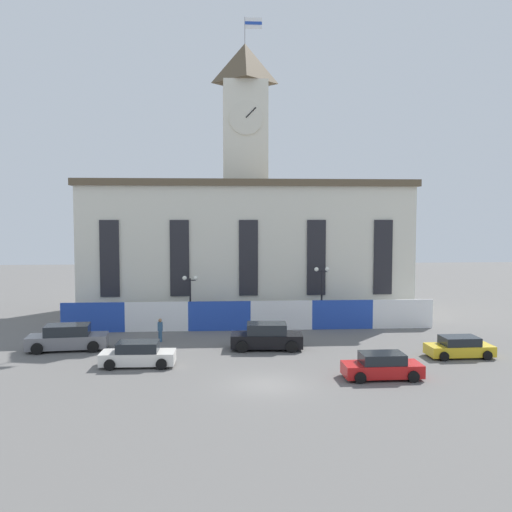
{
  "coord_description": "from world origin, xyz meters",
  "views": [
    {
      "loc": [
        -2.6,
        -30.3,
        9.13
      ],
      "look_at": [
        0.0,
        8.38,
        6.45
      ],
      "focal_mm": 40.0,
      "sensor_mm": 36.0,
      "label": 1
    }
  ],
  "objects_px": {
    "street_lamp_left": "(322,283)",
    "car_yellow_coupe": "(459,347)",
    "car_red_sedan": "(382,366)",
    "pedestrian": "(160,329)",
    "car_gray_pickup": "(68,338)",
    "street_lamp_far_left": "(190,289)",
    "car_white_taxi": "(138,355)",
    "car_black_suv": "(267,337)"
  },
  "relations": [
    {
      "from": "car_gray_pickup",
      "to": "car_yellow_coupe",
      "type": "relative_size",
      "value": 1.29
    },
    {
      "from": "car_black_suv",
      "to": "pedestrian",
      "type": "relative_size",
      "value": 2.94
    },
    {
      "from": "street_lamp_far_left",
      "to": "car_yellow_coupe",
      "type": "distance_m",
      "value": 21.12
    },
    {
      "from": "street_lamp_left",
      "to": "car_yellow_coupe",
      "type": "distance_m",
      "value": 13.29
    },
    {
      "from": "car_white_taxi",
      "to": "car_red_sedan",
      "type": "distance_m",
      "value": 14.61
    },
    {
      "from": "street_lamp_far_left",
      "to": "car_white_taxi",
      "type": "bearing_deg",
      "value": -102.73
    },
    {
      "from": "car_gray_pickup",
      "to": "pedestrian",
      "type": "relative_size",
      "value": 3.2
    },
    {
      "from": "car_white_taxi",
      "to": "pedestrian",
      "type": "distance_m",
      "value": 6.8
    },
    {
      "from": "pedestrian",
      "to": "car_red_sedan",
      "type": "bearing_deg",
      "value": -65.28
    },
    {
      "from": "car_red_sedan",
      "to": "street_lamp_left",
      "type": "bearing_deg",
      "value": -88.25
    },
    {
      "from": "street_lamp_far_left",
      "to": "car_white_taxi",
      "type": "distance_m",
      "value": 12.24
    },
    {
      "from": "car_black_suv",
      "to": "street_lamp_far_left",
      "type": "bearing_deg",
      "value": -50.35
    },
    {
      "from": "car_white_taxi",
      "to": "pedestrian",
      "type": "bearing_deg",
      "value": -94.58
    },
    {
      "from": "street_lamp_left",
      "to": "pedestrian",
      "type": "relative_size",
      "value": 2.9
    },
    {
      "from": "street_lamp_left",
      "to": "pedestrian",
      "type": "bearing_deg",
      "value": -158.95
    },
    {
      "from": "street_lamp_far_left",
      "to": "pedestrian",
      "type": "height_order",
      "value": "street_lamp_far_left"
    },
    {
      "from": "car_red_sedan",
      "to": "car_black_suv",
      "type": "height_order",
      "value": "car_black_suv"
    },
    {
      "from": "car_white_taxi",
      "to": "car_red_sedan",
      "type": "height_order",
      "value": "car_white_taxi"
    },
    {
      "from": "street_lamp_far_left",
      "to": "street_lamp_left",
      "type": "bearing_deg",
      "value": 0.0
    },
    {
      "from": "street_lamp_left",
      "to": "car_red_sedan",
      "type": "height_order",
      "value": "street_lamp_left"
    },
    {
      "from": "car_red_sedan",
      "to": "pedestrian",
      "type": "bearing_deg",
      "value": -38.28
    },
    {
      "from": "car_white_taxi",
      "to": "car_black_suv",
      "type": "xyz_separation_m",
      "value": [
        8.25,
        3.91,
        0.14
      ]
    },
    {
      "from": "car_gray_pickup",
      "to": "pedestrian",
      "type": "distance_m",
      "value": 6.46
    },
    {
      "from": "car_gray_pickup",
      "to": "car_red_sedan",
      "type": "distance_m",
      "value": 21.2
    },
    {
      "from": "street_lamp_left",
      "to": "pedestrian",
      "type": "distance_m",
      "value": 14.0
    },
    {
      "from": "car_black_suv",
      "to": "pedestrian",
      "type": "height_order",
      "value": "car_black_suv"
    },
    {
      "from": "street_lamp_far_left",
      "to": "pedestrian",
      "type": "relative_size",
      "value": 2.52
    },
    {
      "from": "car_white_taxi",
      "to": "car_red_sedan",
      "type": "bearing_deg",
      "value": 166.82
    },
    {
      "from": "car_black_suv",
      "to": "car_red_sedan",
      "type": "bearing_deg",
      "value": 132.03
    },
    {
      "from": "street_lamp_far_left",
      "to": "car_black_suv",
      "type": "bearing_deg",
      "value": -54.24
    },
    {
      "from": "car_gray_pickup",
      "to": "pedestrian",
      "type": "xyz_separation_m",
      "value": [
        6.08,
        2.18,
        0.12
      ]
    },
    {
      "from": "street_lamp_far_left",
      "to": "car_yellow_coupe",
      "type": "relative_size",
      "value": 1.02
    },
    {
      "from": "car_yellow_coupe",
      "to": "car_red_sedan",
      "type": "bearing_deg",
      "value": -146.6
    },
    {
      "from": "street_lamp_far_left",
      "to": "car_yellow_coupe",
      "type": "bearing_deg",
      "value": -31.11
    },
    {
      "from": "car_white_taxi",
      "to": "car_black_suv",
      "type": "height_order",
      "value": "car_black_suv"
    },
    {
      "from": "car_white_taxi",
      "to": "car_red_sedan",
      "type": "xyz_separation_m",
      "value": [
        14.15,
        -3.61,
        -0.02
      ]
    },
    {
      "from": "street_lamp_left",
      "to": "car_gray_pickup",
      "type": "distance_m",
      "value": 20.39
    },
    {
      "from": "car_yellow_coupe",
      "to": "pedestrian",
      "type": "relative_size",
      "value": 2.48
    },
    {
      "from": "car_red_sedan",
      "to": "pedestrian",
      "type": "xyz_separation_m",
      "value": [
        -13.48,
        10.37,
        0.26
      ]
    },
    {
      "from": "car_gray_pickup",
      "to": "car_white_taxi",
      "type": "height_order",
      "value": "car_gray_pickup"
    },
    {
      "from": "street_lamp_left",
      "to": "car_black_suv",
      "type": "distance_m",
      "value": 9.79
    },
    {
      "from": "pedestrian",
      "to": "street_lamp_far_left",
      "type": "bearing_deg",
      "value": 40.59
    }
  ]
}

